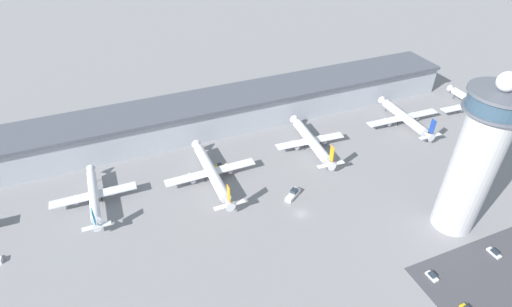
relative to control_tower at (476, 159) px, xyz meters
name	(u,v)px	position (x,y,z in m)	size (l,w,h in m)	color
ground_plane	(301,214)	(-48.43, 24.63, -28.92)	(1000.00, 1000.00, 0.00)	gray
terminal_building	(236,109)	(-48.43, 94.63, -20.75)	(229.42, 25.00, 16.14)	#A3A8B2
control_tower	(476,159)	(0.00, 0.00, 0.00)	(19.21, 19.21, 59.26)	#BCBCC1
airplane_gate_bravo	(94,195)	(-118.88, 59.46, -24.56)	(31.71, 36.49, 11.76)	silver
airplane_gate_charlie	(211,172)	(-73.33, 56.13, -24.70)	(38.13, 44.63, 13.36)	white
airplane_gate_delta	(311,141)	(-24.72, 60.78, -24.63)	(32.67, 40.57, 13.52)	white
airplane_gate_echo	(404,117)	(27.94, 61.34, -24.58)	(39.78, 39.14, 13.27)	silver
airplane_gate_foxtrot	(476,104)	(71.48, 58.01, -24.54)	(40.49, 40.07, 12.53)	silver
service_truck_catering	(221,167)	(-67.23, 62.16, -28.09)	(6.62, 2.98, 2.40)	black
service_truck_fuel	(293,194)	(-46.77, 34.64, -27.89)	(8.16, 6.71, 2.97)	black
car_black_suv	(432,276)	(-23.20, -16.25, -28.35)	(2.05, 4.20, 1.48)	black
car_maroon_suv	(494,253)	(2.78, -16.77, -28.33)	(2.01, 4.74, 1.51)	black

